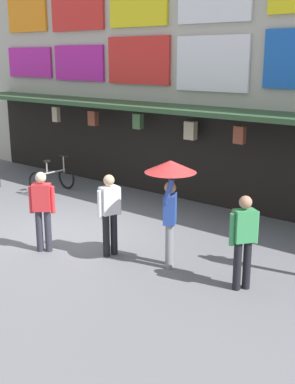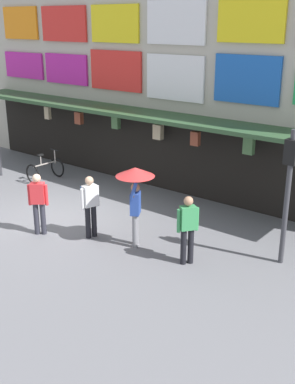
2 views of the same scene
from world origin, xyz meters
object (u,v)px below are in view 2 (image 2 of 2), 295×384
bicycle_parked (45,170)px  pedestrian_with_umbrella (135,185)px  pedestrian_in_white (38,201)px  pedestrian_in_black (187,225)px  traffic_light_far (289,176)px  pedestrian_in_red (90,202)px

bicycle_parked → pedestrian_with_umbrella: size_ratio=0.57×
pedestrian_in_white → pedestrian_in_black: (3.99, 1.06, 0.04)m
pedestrian_in_white → pedestrian_in_black: bearing=14.9°
pedestrian_in_white → pedestrian_with_umbrella: bearing=22.4°
traffic_light_far → pedestrian_in_red: size_ratio=1.90×
pedestrian_in_red → pedestrian_with_umbrella: 1.48m
bicycle_parked → pedestrian_in_white: 4.69m
pedestrian_with_umbrella → traffic_light_far: bearing=24.1°
traffic_light_far → pedestrian_in_white: size_ratio=1.90×
pedestrian_in_white → pedestrian_in_red: bearing=31.0°
pedestrian_in_white → pedestrian_in_red: same height
pedestrian_in_black → pedestrian_with_umbrella: 1.66m
traffic_light_far → pedestrian_in_white: 6.36m
traffic_light_far → pedestrian_with_umbrella: traffic_light_far is taller
pedestrian_in_white → traffic_light_far: bearing=23.4°
traffic_light_far → pedestrian_in_red: bearing=-158.8°
bicycle_parked → pedestrian_in_white: (3.45, -3.12, 0.55)m
pedestrian_in_black → pedestrian_with_umbrella: (-1.52, -0.04, 0.66)m
pedestrian_in_white → pedestrian_in_black: same height
bicycle_parked → pedestrian_in_red: 5.26m
bicycle_parked → pedestrian_with_umbrella: bearing=-19.5°
traffic_light_far → bicycle_parked: (-9.18, 0.64, -1.75)m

